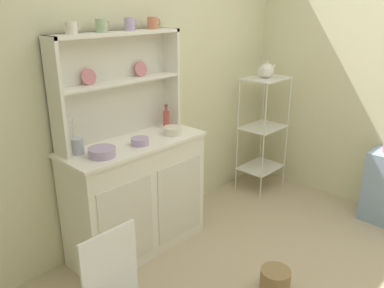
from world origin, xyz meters
TOP-DOWN VIEW (x-y plane):
  - wall_back at (0.00, 1.62)m, footprint 3.84×0.05m
  - hutch_cabinet at (-0.32, 1.37)m, footprint 1.09×0.45m
  - hutch_shelf_unit at (-0.32, 1.53)m, footprint 1.01×0.18m
  - bakers_rack at (1.22, 1.29)m, footprint 0.43×0.33m
  - floor_basket at (-0.01, 0.31)m, footprint 0.20×0.20m
  - cup_cream_0 at (-0.66, 1.49)m, footprint 0.09×0.07m
  - cup_sage_1 at (-0.44, 1.49)m, footprint 0.09×0.08m
  - cup_lilac_2 at (-0.21, 1.49)m, footprint 0.09×0.07m
  - cup_terracotta_3 at (0.01, 1.49)m, footprint 0.09×0.08m
  - bowl_mixing_large at (-0.64, 1.29)m, footprint 0.18×0.18m
  - bowl_floral_medium at (-0.32, 1.29)m, footprint 0.13×0.13m
  - bowl_cream_small at (-0.01, 1.29)m, footprint 0.14×0.14m
  - jam_bottle at (0.08, 1.45)m, footprint 0.05×0.05m
  - utensil_jar at (-0.72, 1.45)m, footprint 0.08×0.08m
  - porcelain_teapot at (1.22, 1.29)m, footprint 0.23×0.14m

SIDE VIEW (x-z plane):
  - floor_basket at x=-0.01m, z-range 0.00..0.16m
  - hutch_cabinet at x=-0.32m, z-range 0.01..0.90m
  - bakers_rack at x=1.22m, z-range 0.12..1.27m
  - bowl_floral_medium at x=-0.32m, z-range 0.88..0.93m
  - bowl_cream_small at x=-0.01m, z-range 0.88..0.94m
  - bowl_mixing_large at x=-0.64m, z-range 0.88..0.94m
  - utensil_jar at x=-0.72m, z-range 0.82..1.07m
  - jam_bottle at x=0.08m, z-range 0.86..1.05m
  - porcelain_teapot at x=1.22m, z-range 1.14..1.30m
  - wall_back at x=0.00m, z-range 0.00..2.50m
  - hutch_shelf_unit at x=-0.32m, z-range 0.94..1.71m
  - cup_cream_0 at x=-0.66m, z-range 1.65..1.72m
  - cup_sage_1 at x=-0.44m, z-range 1.65..1.73m
  - cup_terracotta_3 at x=0.01m, z-range 1.65..1.73m
  - cup_lilac_2 at x=-0.21m, z-range 1.65..1.74m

